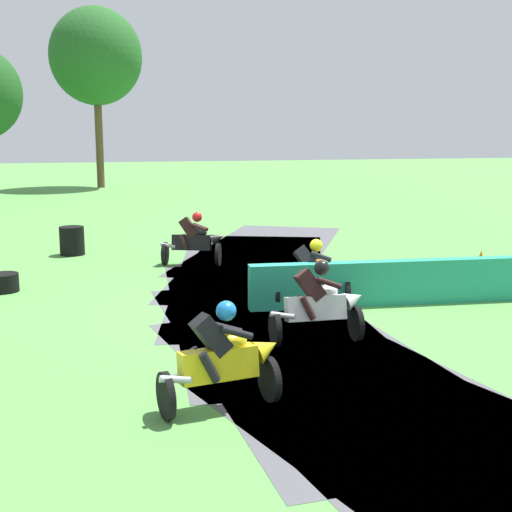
# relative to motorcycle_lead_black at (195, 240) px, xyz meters

# --- Properties ---
(ground_plane) EXTENTS (120.00, 120.00, 0.00)m
(ground_plane) POSITION_rel_motorcycle_lead_black_xyz_m (0.65, -4.75, -0.66)
(ground_plane) COLOR #569947
(track_asphalt) EXTENTS (7.54, 23.53, 0.01)m
(track_asphalt) POSITION_rel_motorcycle_lead_black_xyz_m (1.28, -4.79, -0.66)
(track_asphalt) COLOR #515156
(track_asphalt) RESTS_ON ground
(motorcycle_lead_black) EXTENTS (1.71, 1.11, 1.42)m
(motorcycle_lead_black) POSITION_rel_motorcycle_lead_black_xyz_m (0.00, 0.00, 0.00)
(motorcycle_lead_black) COLOR black
(motorcycle_lead_black) RESTS_ON ground
(motorcycle_chase_orange) EXTENTS (1.71, 0.98, 1.42)m
(motorcycle_chase_orange) POSITION_rel_motorcycle_lead_black_xyz_m (1.77, -4.63, -0.03)
(motorcycle_chase_orange) COLOR black
(motorcycle_chase_orange) RESTS_ON ground
(motorcycle_trailing_white) EXTENTS (1.68, 0.73, 1.43)m
(motorcycle_trailing_white) POSITION_rel_motorcycle_lead_black_xyz_m (1.13, -6.95, -0.01)
(motorcycle_trailing_white) COLOR black
(motorcycle_trailing_white) RESTS_ON ground
(motorcycle_fourth_yellow) EXTENTS (1.68, 0.93, 1.42)m
(motorcycle_fourth_yellow) POSITION_rel_motorcycle_lead_black_xyz_m (-0.92, -9.31, 0.00)
(motorcycle_fourth_yellow) COLOR black
(motorcycle_fourth_yellow) RESTS_ON ground
(tire_stack_near) EXTENTS (0.68, 0.68, 0.80)m
(tire_stack_near) POSITION_rel_motorcycle_lead_black_xyz_m (-3.16, 2.23, -0.26)
(tire_stack_near) COLOR black
(tire_stack_near) RESTS_ON ground
(tire_stack_mid_a) EXTENTS (0.64, 0.64, 0.40)m
(tire_stack_mid_a) POSITION_rel_motorcycle_lead_black_xyz_m (-4.47, -2.01, -0.46)
(tire_stack_mid_a) COLOR black
(tire_stack_mid_a) RESTS_ON ground
(traffic_cone) EXTENTS (0.28, 0.28, 0.44)m
(traffic_cone) POSITION_rel_motorcycle_lead_black_xyz_m (7.13, -1.90, -0.44)
(traffic_cone) COLOR orange
(traffic_cone) RESTS_ON ground
(tree_far_left) EXTENTS (5.30, 5.30, 10.36)m
(tree_far_left) POSITION_rel_motorcycle_lead_black_xyz_m (-2.21, 24.63, 6.88)
(tree_far_left) COLOR brown
(tree_far_left) RESTS_ON ground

